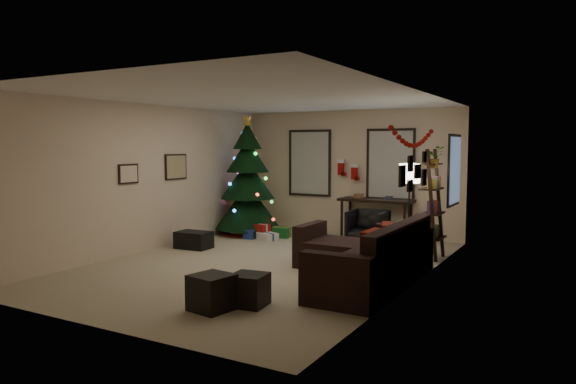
% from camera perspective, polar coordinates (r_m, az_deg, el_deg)
% --- Properties ---
extents(floor, '(7.00, 7.00, 0.00)m').
position_cam_1_polar(floor, '(8.88, -2.49, -7.68)').
color(floor, tan).
rests_on(floor, ground).
extents(ceiling, '(7.00, 7.00, 0.00)m').
position_cam_1_polar(ceiling, '(8.70, -2.56, 9.95)').
color(ceiling, white).
rests_on(ceiling, floor).
extents(wall_back, '(5.00, 0.00, 5.00)m').
position_cam_1_polar(wall_back, '(11.80, 6.53, 2.05)').
color(wall_back, beige).
rests_on(wall_back, floor).
extents(wall_front, '(5.00, 0.00, 5.00)m').
position_cam_1_polar(wall_front, '(6.02, -20.45, -0.99)').
color(wall_front, beige).
rests_on(wall_front, floor).
extents(wall_left, '(0.00, 7.00, 7.00)m').
position_cam_1_polar(wall_left, '(10.23, -14.49, 1.48)').
color(wall_left, beige).
rests_on(wall_left, floor).
extents(wall_right, '(0.00, 7.00, 7.00)m').
position_cam_1_polar(wall_right, '(7.67, 13.54, 0.39)').
color(wall_right, beige).
rests_on(wall_right, floor).
extents(window_back_left, '(1.05, 0.06, 1.50)m').
position_cam_1_polar(window_back_left, '(12.16, 2.35, 3.10)').
color(window_back_left, '#728CB2').
rests_on(window_back_left, wall_back).
extents(window_back_right, '(1.05, 0.06, 1.50)m').
position_cam_1_polar(window_back_right, '(11.42, 10.87, 2.90)').
color(window_back_right, '#728CB2').
rests_on(window_back_right, wall_back).
extents(window_right_wall, '(0.06, 0.90, 1.30)m').
position_cam_1_polar(window_right_wall, '(10.14, 17.36, 2.23)').
color(window_right_wall, '#728CB2').
rests_on(window_right_wall, wall_right).
extents(christmas_tree, '(1.43, 1.43, 2.66)m').
position_cam_1_polar(christmas_tree, '(11.74, -4.31, 0.84)').
color(christmas_tree, black).
rests_on(christmas_tree, floor).
extents(presents, '(1.30, 0.89, 0.30)m').
position_cam_1_polar(presents, '(11.45, -3.06, -4.21)').
color(presents, navy).
rests_on(presents, floor).
extents(sofa, '(1.95, 2.83, 0.89)m').
position_cam_1_polar(sofa, '(7.88, 8.33, -7.21)').
color(sofa, black).
rests_on(sofa, floor).
extents(pillow_red_a, '(0.13, 0.47, 0.46)m').
position_cam_1_polar(pillow_red_a, '(6.94, 8.89, -5.92)').
color(pillow_red_a, maroon).
rests_on(pillow_red_a, sofa).
extents(pillow_red_b, '(0.27, 0.50, 0.49)m').
position_cam_1_polar(pillow_red_b, '(7.48, 10.47, -5.15)').
color(pillow_red_b, maroon).
rests_on(pillow_red_b, sofa).
extents(pillow_cream, '(0.13, 0.40, 0.40)m').
position_cam_1_polar(pillow_cream, '(8.14, 12.09, -4.43)').
color(pillow_cream, beige).
rests_on(pillow_cream, sofa).
extents(ottoman_near, '(0.52, 0.52, 0.43)m').
position_cam_1_polar(ottoman_near, '(6.49, -8.10, -10.53)').
color(ottoman_near, black).
rests_on(ottoman_near, floor).
extents(ottoman_far, '(0.46, 0.46, 0.39)m').
position_cam_1_polar(ottoman_far, '(6.62, -4.17, -10.35)').
color(ottoman_far, black).
rests_on(ottoman_far, floor).
extents(desk, '(1.55, 0.55, 0.84)m').
position_cam_1_polar(desk, '(11.32, 9.37, -1.22)').
color(desk, black).
rests_on(desk, floor).
extents(desk_chair, '(0.68, 0.64, 0.68)m').
position_cam_1_polar(desk_chair, '(10.74, 8.50, -3.67)').
color(desk_chair, black).
rests_on(desk_chair, floor).
extents(bookshelf, '(0.30, 0.55, 1.89)m').
position_cam_1_polar(bookshelf, '(9.48, 15.29, -1.44)').
color(bookshelf, black).
rests_on(bookshelf, floor).
extents(potted_plant, '(0.57, 0.57, 0.48)m').
position_cam_1_polar(potted_plant, '(9.31, 15.24, 3.93)').
color(potted_plant, '#4C4C4C').
rests_on(potted_plant, bookshelf).
extents(floor_lamp, '(0.35, 0.35, 1.64)m').
position_cam_1_polar(floor_lamp, '(9.25, 12.81, 1.29)').
color(floor_lamp, black).
rests_on(floor_lamp, floor).
extents(art_map, '(0.04, 0.60, 0.50)m').
position_cam_1_polar(art_map, '(10.72, -11.86, 2.64)').
color(art_map, black).
rests_on(art_map, wall_left).
extents(art_abstract, '(0.04, 0.45, 0.35)m').
position_cam_1_polar(art_abstract, '(9.83, -16.64, 1.86)').
color(art_abstract, black).
rests_on(art_abstract, wall_left).
extents(gallery, '(0.03, 1.25, 0.54)m').
position_cam_1_polar(gallery, '(7.59, 13.27, 2.03)').
color(gallery, black).
rests_on(gallery, wall_right).
extents(garland, '(0.08, 1.90, 0.30)m').
position_cam_1_polar(garland, '(7.61, 13.18, 5.71)').
color(garland, '#A5140C').
rests_on(garland, wall_right).
extents(stocking_left, '(0.20, 0.05, 0.36)m').
position_cam_1_polar(stocking_left, '(11.75, 5.69, 2.65)').
color(stocking_left, '#990F0C').
rests_on(stocking_left, wall_back).
extents(stocking_right, '(0.20, 0.05, 0.36)m').
position_cam_1_polar(stocking_right, '(11.60, 7.12, 2.17)').
color(stocking_right, '#990F0C').
rests_on(stocking_right, wall_back).
extents(storage_bin, '(0.66, 0.46, 0.32)m').
position_cam_1_polar(storage_bin, '(10.33, -10.01, -5.05)').
color(storage_bin, black).
rests_on(storage_bin, floor).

